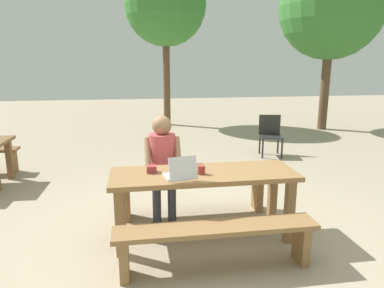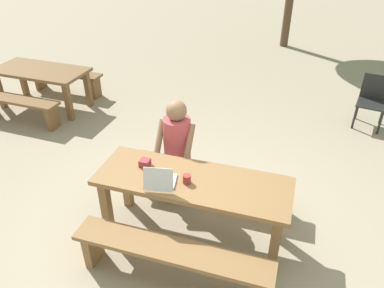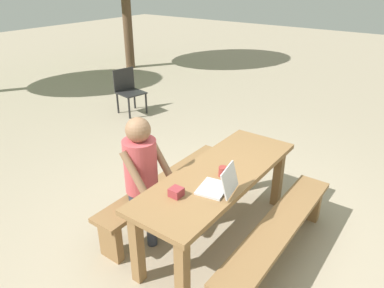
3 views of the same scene
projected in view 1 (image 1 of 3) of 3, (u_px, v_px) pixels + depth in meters
ground_plane at (203, 237)px, 3.92m from camera, size 30.00×30.00×0.00m
picnic_table_front at (204, 183)px, 3.77m from camera, size 1.95×0.68×0.75m
bench_near at (216, 236)px, 3.24m from camera, size 1.87×0.30×0.44m
bench_far at (194, 189)px, 4.45m from camera, size 1.87×0.30×0.44m
laptop at (180, 173)px, 3.52m from camera, size 0.33×0.34×0.24m
small_pouch at (152, 169)px, 3.73m from camera, size 0.10×0.10×0.07m
coffee_mug at (201, 170)px, 3.67m from camera, size 0.08×0.08×0.09m
person_seated at (163, 159)px, 4.26m from camera, size 0.43×0.42×1.27m
plastic_chair at (270, 134)px, 7.26m from camera, size 0.51×0.51×0.82m
tree_left at (332, 7)px, 9.44m from camera, size 2.78×2.78×4.70m
tree_right at (165, 5)px, 10.12m from camera, size 2.33×2.33×4.63m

